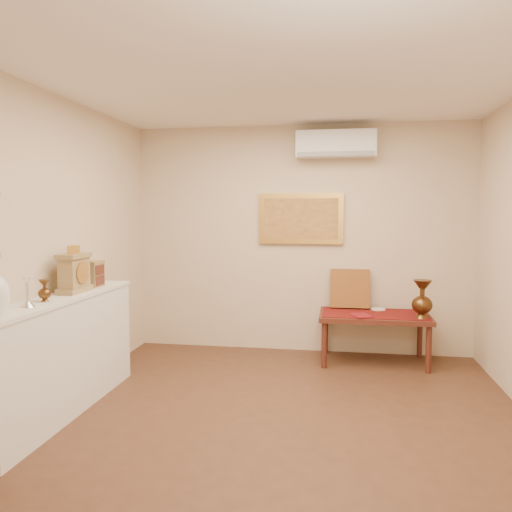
% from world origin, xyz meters
% --- Properties ---
extents(floor, '(4.50, 4.50, 0.00)m').
position_xyz_m(floor, '(0.00, 0.00, 0.00)').
color(floor, brown).
rests_on(floor, ground).
extents(ceiling, '(4.50, 4.50, 0.00)m').
position_xyz_m(ceiling, '(0.00, 0.00, 2.70)').
color(ceiling, white).
rests_on(ceiling, ground).
extents(wall_back, '(4.00, 0.02, 2.70)m').
position_xyz_m(wall_back, '(0.00, 2.25, 1.35)').
color(wall_back, beige).
rests_on(wall_back, ground).
extents(wall_front, '(4.00, 0.02, 2.70)m').
position_xyz_m(wall_front, '(0.00, -2.25, 1.35)').
color(wall_front, beige).
rests_on(wall_front, ground).
extents(wall_left, '(0.02, 4.50, 2.70)m').
position_xyz_m(wall_left, '(-2.00, 0.00, 1.35)').
color(wall_left, beige).
rests_on(wall_left, ground).
extents(candlestick, '(0.10, 0.10, 0.22)m').
position_xyz_m(candlestick, '(-1.80, -0.43, 1.09)').
color(candlestick, silver).
rests_on(candlestick, display_ledge).
extents(brass_urn_small, '(0.10, 0.10, 0.23)m').
position_xyz_m(brass_urn_small, '(-1.81, -0.20, 1.09)').
color(brass_urn_small, brown).
rests_on(brass_urn_small, display_ledge).
extents(table_cloth, '(1.14, 0.59, 0.01)m').
position_xyz_m(table_cloth, '(0.85, 1.88, 0.55)').
color(table_cloth, maroon).
rests_on(table_cloth, low_table).
extents(brass_urn_tall, '(0.22, 0.22, 0.49)m').
position_xyz_m(brass_urn_tall, '(1.33, 1.71, 0.80)').
color(brass_urn_tall, brown).
rests_on(brass_urn_tall, table_cloth).
extents(plate, '(0.17, 0.17, 0.01)m').
position_xyz_m(plate, '(0.91, 2.09, 0.56)').
color(plate, white).
rests_on(plate, table_cloth).
extents(menu, '(0.26, 0.30, 0.01)m').
position_xyz_m(menu, '(0.70, 1.70, 0.56)').
color(menu, maroon).
rests_on(menu, table_cloth).
extents(cushion, '(0.45, 0.19, 0.46)m').
position_xyz_m(cushion, '(0.58, 2.15, 0.78)').
color(cushion, maroon).
rests_on(cushion, table_cloth).
extents(display_ledge, '(0.37, 2.02, 0.98)m').
position_xyz_m(display_ledge, '(-1.82, 0.00, 0.49)').
color(display_ledge, silver).
rests_on(display_ledge, floor).
extents(mantel_clock, '(0.17, 0.36, 0.41)m').
position_xyz_m(mantel_clock, '(-1.81, 0.25, 1.15)').
color(mantel_clock, '#9D8150').
rests_on(mantel_clock, display_ledge).
extents(wooden_chest, '(0.16, 0.21, 0.24)m').
position_xyz_m(wooden_chest, '(-1.82, 0.60, 1.10)').
color(wooden_chest, '#9D8150').
rests_on(wooden_chest, display_ledge).
extents(low_table, '(1.20, 0.70, 0.55)m').
position_xyz_m(low_table, '(0.85, 1.88, 0.48)').
color(low_table, '#532318').
rests_on(low_table, floor).
extents(painting, '(1.00, 0.06, 0.60)m').
position_xyz_m(painting, '(0.00, 2.22, 1.60)').
color(painting, gold).
rests_on(painting, wall_back).
extents(ac_unit, '(0.90, 0.25, 0.30)m').
position_xyz_m(ac_unit, '(0.40, 2.12, 2.45)').
color(ac_unit, silver).
rests_on(ac_unit, wall_back).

